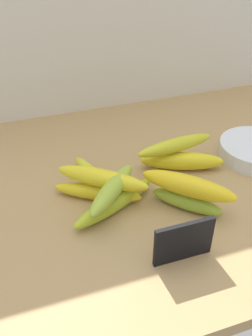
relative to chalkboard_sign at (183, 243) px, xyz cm
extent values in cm
cube|color=tan|center=(3.18, 23.54, -5.36)|extent=(110.00, 76.00, 3.00)
cube|color=black|center=(0.00, -0.07, 0.34)|extent=(11.00, 0.80, 8.40)
cube|color=olive|center=(0.00, 0.73, -3.56)|extent=(9.90, 1.20, 0.60)
ellipsoid|color=yellow|center=(-9.93, 20.60, -2.15)|extent=(18.13, 12.49, 3.42)
ellipsoid|color=#92B22E|center=(6.64, 11.78, -2.12)|extent=(12.99, 13.26, 3.47)
ellipsoid|color=gold|center=(-9.16, 25.75, -2.22)|extent=(7.45, 18.64, 3.27)
ellipsoid|color=#ABBF26|center=(-7.50, 16.13, -2.03)|extent=(20.49, 12.27, 3.66)
ellipsoid|color=yellow|center=(11.78, 24.82, -1.68)|extent=(19.82, 10.96, 4.35)
ellipsoid|color=yellow|center=(6.74, 12.11, 1.77)|extent=(17.20, 16.66, 4.32)
ellipsoid|color=#9FBB37|center=(-7.93, 16.11, 1.62)|extent=(14.58, 15.05, 3.63)
ellipsoid|color=yellow|center=(-8.82, 20.38, 1.50)|extent=(18.29, 15.23, 3.88)
ellipsoid|color=gold|center=(10.41, 26.17, 2.16)|extent=(19.67, 5.61, 3.33)
camera|label=1|loc=(-23.87, -39.40, 48.51)|focal=40.07mm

